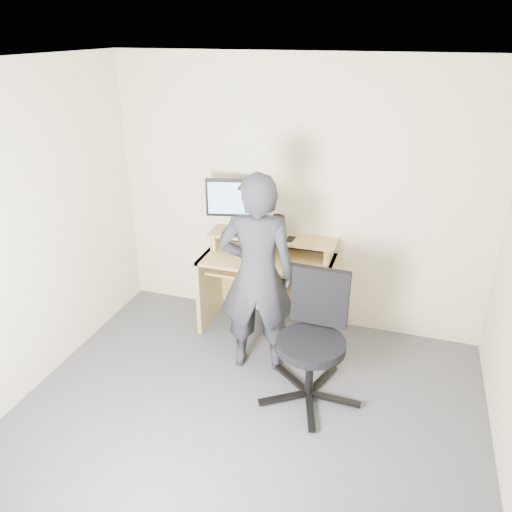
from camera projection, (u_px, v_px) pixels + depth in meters
The scene contains 14 objects.
ground at pixel (236, 438), 3.56m from camera, with size 3.50×3.50×0.00m, color #55555B.
back_wall at pixel (298, 198), 4.55m from camera, with size 3.50×0.02×2.50m, color beige.
ceiling at pixel (227, 65), 2.52m from camera, with size 3.50×3.50×0.02m, color white.
desk at pixel (269, 274), 4.71m from camera, with size 1.20×0.60×0.91m.
monitor at pixel (236, 201), 4.56m from camera, with size 0.54×0.17×0.52m.
external_drive at pixel (277, 226), 4.57m from camera, with size 0.07×0.13×0.20m, color black.
travel_mug at pixel (280, 228), 4.56m from camera, with size 0.08×0.08×0.19m, color #BBBBC0.
smartphone at pixel (290, 239), 4.54m from camera, with size 0.07×0.13×0.01m, color black.
charger at pixel (234, 234), 4.62m from camera, with size 0.04×0.04×0.04m, color black.
headphones at pixel (253, 232), 4.70m from camera, with size 0.16×0.16×0.02m, color silver.
keyboard at pixel (265, 271), 4.51m from camera, with size 0.46×0.18×0.03m, color black.
mouse at pixel (291, 264), 4.40m from camera, with size 0.10×0.06×0.04m, color black.
office_chair at pixel (314, 334), 3.80m from camera, with size 0.77×0.80×1.00m.
person at pixel (257, 276), 4.00m from camera, with size 0.63×0.41×1.71m, color black.
Camera 1 is at (0.95, -2.52, 2.68)m, focal length 35.00 mm.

